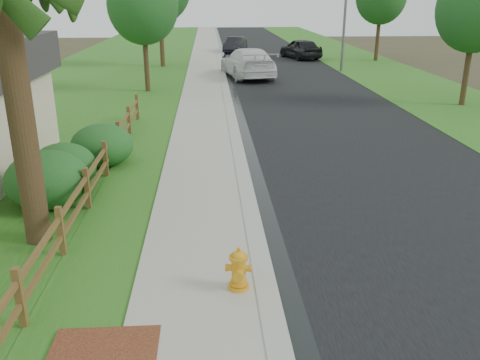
{
  "coord_description": "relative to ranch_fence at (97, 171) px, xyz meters",
  "views": [
    {
      "loc": [
        -0.57,
        -6.66,
        5.05
      ],
      "look_at": [
        0.1,
        4.06,
        1.12
      ],
      "focal_mm": 38.0,
      "sensor_mm": 36.0,
      "label": 1
    }
  ],
  "objects": [
    {
      "name": "verge_far",
      "position": [
        15.1,
        28.6,
        -0.6
      ],
      "size": [
        6.0,
        90.0,
        0.04
      ],
      "primitive_type": "cube",
      "color": "#26611B",
      "rests_on": "ground"
    },
    {
      "name": "dark_car_far",
      "position": [
        5.6,
        35.14,
        0.09
      ],
      "size": [
        2.54,
        4.38,
        1.37
      ],
      "primitive_type": "imported",
      "rotation": [
        0.0,
        0.0,
        -0.28
      ],
      "color": "black",
      "rests_on": "road"
    },
    {
      "name": "wet_gutter",
      "position": [
        4.35,
        28.6,
        -0.6
      ],
      "size": [
        0.5,
        90.0,
        0.0
      ],
      "primitive_type": "cube",
      "color": "black",
      "rests_on": "road"
    },
    {
      "name": "shrub_b",
      "position": [
        -1.03,
        -0.9,
        0.1
      ],
      "size": [
        2.52,
        2.52,
        1.43
      ],
      "primitive_type": "ellipsoid",
      "rotation": [
        0.0,
        0.0,
        0.27
      ],
      "color": "#1B4A1A",
      "rests_on": "ground"
    },
    {
      "name": "lawn_near",
      "position": [
        -4.4,
        28.6,
        -0.6
      ],
      "size": [
        9.0,
        90.0,
        0.04
      ],
      "primitive_type": "cube",
      "color": "#26611B",
      "rests_on": "ground"
    },
    {
      "name": "grass_strip",
      "position": [
        0.8,
        28.6,
        -0.59
      ],
      "size": [
        1.6,
        90.0,
        0.06
      ],
      "primitive_type": "cube",
      "color": "#26611B",
      "rests_on": "ground"
    },
    {
      "name": "dark_car_mid",
      "position": [
        10.77,
        29.92,
        0.22
      ],
      "size": [
        3.25,
        5.16,
        1.64
      ],
      "primitive_type": "imported",
      "rotation": [
        0.0,
        0.0,
        3.44
      ],
      "color": "black",
      "rests_on": "road"
    },
    {
      "name": "sidewalk",
      "position": [
        2.7,
        28.6,
        -0.57
      ],
      "size": [
        2.2,
        90.0,
        0.1
      ],
      "primitive_type": "cube",
      "color": "#AFA698",
      "rests_on": "ground"
    },
    {
      "name": "tree_near_left",
      "position": [
        -0.3,
        15.25,
        3.92
      ],
      "size": [
        3.72,
        3.72,
        6.6
      ],
      "color": "#352116",
      "rests_on": "ground"
    },
    {
      "name": "curb",
      "position": [
        4.0,
        28.6,
        -0.56
      ],
      "size": [
        0.4,
        90.0,
        0.12
      ],
      "primitive_type": "cube",
      "color": "gray",
      "rests_on": "ground"
    },
    {
      "name": "ground",
      "position": [
        3.6,
        -6.4,
        -0.62
      ],
      "size": [
        120.0,
        120.0,
        0.0
      ],
      "primitive_type": "plane",
      "color": "#3C3521"
    },
    {
      "name": "road",
      "position": [
        8.2,
        28.6,
        -0.61
      ],
      "size": [
        8.0,
        90.0,
        0.02
      ],
      "primitive_type": "cube",
      "color": "black",
      "rests_on": "ground"
    },
    {
      "name": "shrub_c",
      "position": [
        -0.96,
        0.35,
        0.02
      ],
      "size": [
        2.13,
        2.13,
        1.27
      ],
      "primitive_type": "ellipsoid",
      "rotation": [
        0.0,
        0.0,
        0.23
      ],
      "color": "#1B4A1A",
      "rests_on": "ground"
    },
    {
      "name": "ranch_fence",
      "position": [
        0.0,
        0.0,
        0.0
      ],
      "size": [
        0.12,
        16.92,
        1.1
      ],
      "color": "#543C1C",
      "rests_on": "ground"
    },
    {
      "name": "fire_hydrant",
      "position": [
        3.5,
        -5.18,
        -0.15
      ],
      "size": [
        0.53,
        0.42,
        0.8
      ],
      "color": "gold",
      "rests_on": "sidewalk"
    },
    {
      "name": "shrub_d",
      "position": [
        -0.3,
        2.32,
        0.04
      ],
      "size": [
        2.2,
        2.2,
        1.31
      ],
      "primitive_type": "ellipsoid",
      "rotation": [
        0.0,
        0.0,
        0.15
      ],
      "color": "#1B4A1A",
      "rests_on": "ground"
    },
    {
      "name": "white_suv",
      "position": [
        5.6,
        20.07,
        0.32
      ],
      "size": [
        3.62,
        6.7,
        1.84
      ],
      "primitive_type": "imported",
      "rotation": [
        0.0,
        0.0,
        3.31
      ],
      "color": "silver",
      "rests_on": "road"
    },
    {
      "name": "tree_near_right",
      "position": [
        15.26,
        10.55,
        3.79
      ],
      "size": [
        3.54,
        3.54,
        6.37
      ],
      "color": "#352116",
      "rests_on": "ground"
    },
    {
      "name": "boulder",
      "position": [
        -0.3,
        2.79,
        -0.3
      ],
      "size": [
        1.08,
        0.89,
        0.64
      ],
      "primitive_type": "ellipsoid",
      "rotation": [
        0.0,
        0.0,
        -0.19
      ],
      "color": "brown",
      "rests_on": "ground"
    }
  ]
}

